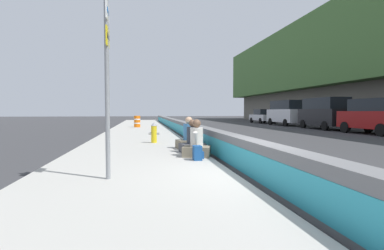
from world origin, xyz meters
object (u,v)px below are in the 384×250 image
construction_barrel (137,121)px  backpack (198,153)px  seated_person_foreground (197,145)px  seated_person_middle (192,142)px  parked_car_fourth (325,113)px  seated_person_rear (189,139)px  parked_car_third (375,116)px  parked_car_far (263,116)px  parked_car_midline (286,112)px  fire_hydrant (154,132)px  route_sign_post (107,74)px

construction_barrel → backpack: bearing=-173.6°
seated_person_foreground → seated_person_middle: (0.90, -0.02, -0.01)m
seated_person_foreground → construction_barrel: seated_person_foreground is taller
seated_person_middle → parked_car_fourth: (12.86, -13.04, 0.88)m
seated_person_foreground → seated_person_rear: seated_person_rear is taller
parked_car_third → parked_car_fourth: 5.47m
parked_car_fourth → parked_car_far: parked_car_fourth is taller
parked_car_midline → parked_car_far: bearing=0.1°
seated_person_middle → parked_car_midline: bearing=-33.9°
seated_person_rear → construction_barrel: size_ratio=1.21×
seated_person_foreground → parked_car_fourth: size_ratio=0.22×
seated_person_rear → parked_car_fourth: bearing=-47.6°
seated_person_middle → parked_car_fourth: parked_car_fourth is taller
fire_hydrant → seated_person_middle: seated_person_middle is taller
backpack → construction_barrel: construction_barrel is taller
seated_person_foreground → seated_person_middle: seated_person_foreground is taller
seated_person_rear → route_sign_post: bearing=153.1°
fire_hydrant → construction_barrel: construction_barrel is taller
parked_car_far → construction_barrel: bearing=122.6°
construction_barrel → parked_car_fourth: (-3.00, -15.09, 0.73)m
seated_person_rear → seated_person_foreground: bearing=178.4°
construction_barrel → parked_car_third: 17.29m
fire_hydrant → seated_person_foreground: (-4.11, -1.11, -0.10)m
parked_car_far → seated_person_foreground: bearing=153.8°
fire_hydrant → parked_car_third: bearing=-73.5°
fire_hydrant → parked_car_midline: bearing=-41.2°
route_sign_post → seated_person_foreground: 3.90m
seated_person_rear → parked_car_fourth: size_ratio=0.22×
seated_person_rear → backpack: bearing=176.9°
seated_person_middle → parked_car_third: parked_car_third is taller
route_sign_post → fire_hydrant: size_ratio=4.09×
fire_hydrant → parked_car_far: parked_car_far is taller
backpack → seated_person_rear: bearing=-3.1°
seated_person_foreground → seated_person_middle: size_ratio=1.03×
seated_person_foreground → seated_person_middle: bearing=-1.4°
route_sign_post → fire_hydrant: 7.06m
seated_person_middle → parked_car_far: 28.53m
seated_person_rear → construction_barrel: seated_person_rear is taller
parked_car_third → parked_car_midline: 11.88m
parked_car_third → backpack: bearing=124.4°
seated_person_foreground → parked_car_fourth: parked_car_fourth is taller
route_sign_post → parked_car_midline: (22.84, -15.22, -0.86)m
seated_person_foreground → parked_car_midline: parked_car_midline is taller
seated_person_middle → route_sign_post: bearing=147.4°
fire_hydrant → backpack: bearing=-167.9°
fire_hydrant → seated_person_rear: bearing=-152.2°
parked_car_third → seated_person_middle: bearing=119.6°
seated_person_middle → backpack: size_ratio=2.68×
route_sign_post → parked_car_far: size_ratio=0.80×
parked_car_midline → parked_car_far: parked_car_midline is taller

